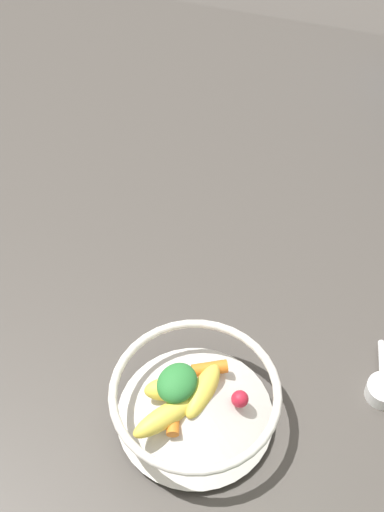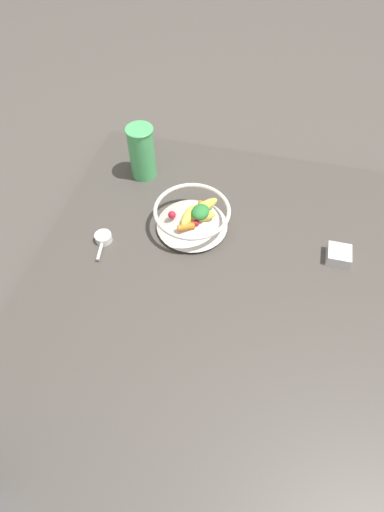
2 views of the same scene
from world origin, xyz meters
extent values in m
plane|color=#4C4742|center=(0.00, 0.00, 0.00)|extent=(6.00, 6.00, 0.00)
cube|color=#47423D|center=(0.00, 0.00, 0.02)|extent=(1.19, 1.19, 0.04)
cylinder|color=silver|center=(0.26, 0.24, 0.04)|extent=(0.10, 0.10, 0.01)
cone|color=silver|center=(0.26, 0.24, 0.07)|extent=(0.18, 0.18, 0.05)
torus|color=silver|center=(0.26, 0.24, 0.10)|extent=(0.19, 0.19, 0.01)
ellipsoid|color=#EFD64C|center=(0.25, 0.25, 0.09)|extent=(0.08, 0.04, 0.03)
ellipsoid|color=#EFD64C|center=(0.29, 0.22, 0.09)|extent=(0.08, 0.07, 0.02)
ellipsoid|color=#EFD64C|center=(0.25, 0.22, 0.09)|extent=(0.05, 0.07, 0.03)
cylinder|color=orange|center=(0.26, 0.24, 0.09)|extent=(0.04, 0.02, 0.02)
cylinder|color=orange|center=(0.21, 0.25, 0.08)|extent=(0.03, 0.04, 0.02)
cylinder|color=orange|center=(0.28, 0.23, 0.08)|extent=(0.05, 0.03, 0.01)
sphere|color=red|center=(0.26, 0.24, 0.08)|extent=(0.01, 0.01, 0.01)
sphere|color=red|center=(0.23, 0.23, 0.09)|extent=(0.02, 0.02, 0.02)
sphere|color=red|center=(0.25, 0.22, 0.09)|extent=(0.02, 0.02, 0.02)
sphere|color=red|center=(0.29, 0.22, 0.08)|extent=(0.01, 0.01, 0.01)
sphere|color=red|center=(0.27, 0.22, 0.08)|extent=(0.01, 0.01, 0.01)
sphere|color=red|center=(0.24, 0.29, 0.09)|extent=(0.02, 0.02, 0.02)
ellipsoid|color=#2D7F38|center=(0.25, 0.22, 0.10)|extent=(0.06, 0.05, 0.03)
cylinder|color=white|center=(0.16, 0.45, 0.05)|extent=(0.04, 0.04, 0.02)
cylinder|color=white|center=(0.12, 0.44, 0.05)|extent=(0.05, 0.02, 0.01)
camera|label=1|loc=(0.62, 0.35, 0.80)|focal=50.00mm
camera|label=2|loc=(-0.41, 0.08, 0.81)|focal=28.00mm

